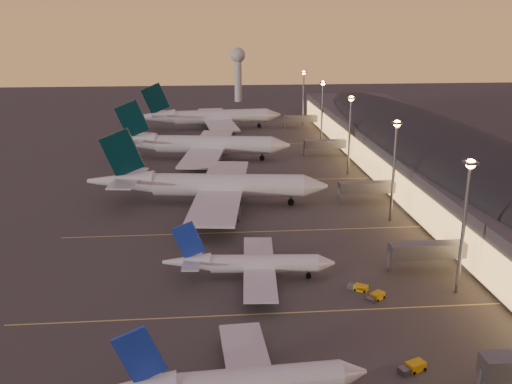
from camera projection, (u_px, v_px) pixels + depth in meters
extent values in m
plane|color=#3E3B39|center=(267.00, 300.00, 104.49)|extent=(700.00, 700.00, 0.00)
cylinder|color=silver|center=(260.00, 381.00, 75.81)|extent=(22.27, 4.93, 3.76)
cone|color=silver|center=(354.00, 372.00, 77.54)|extent=(3.76, 3.95, 3.76)
cylinder|color=#182F97|center=(251.00, 363.00, 82.93)|extent=(5.13, 3.08, 2.82)
cube|color=#182F97|center=(139.00, 355.00, 72.16)|extent=(6.91, 0.93, 8.16)
cube|color=silver|center=(147.00, 383.00, 73.51)|extent=(4.17, 11.58, 0.26)
cylinder|color=silver|center=(264.00, 264.00, 112.31)|extent=(21.26, 5.08, 3.58)
cone|color=silver|center=(326.00, 263.00, 112.51)|extent=(3.64, 3.82, 3.58)
cone|color=silver|center=(187.00, 262.00, 111.94)|extent=(9.74, 4.26, 3.58)
cube|color=silver|center=(259.00, 266.00, 112.48)|extent=(8.26, 30.54, 0.39)
cylinder|color=#182F97|center=(262.00, 258.00, 119.20)|extent=(4.93, 3.02, 2.69)
cylinder|color=#182F97|center=(264.00, 287.00, 106.50)|extent=(4.93, 3.02, 2.69)
cube|color=#182F97|center=(188.00, 240.00, 110.59)|extent=(6.59, 1.01, 7.78)
cube|color=silver|center=(192.00, 259.00, 111.80)|extent=(4.16, 11.08, 0.25)
cylinder|color=black|center=(309.00, 275.00, 113.19)|extent=(0.31, 0.31, 1.41)
cylinder|color=black|center=(309.00, 276.00, 113.25)|extent=(1.05, 0.70, 1.00)
cylinder|color=black|center=(256.00, 270.00, 115.42)|extent=(0.31, 0.31, 1.41)
cylinder|color=black|center=(256.00, 271.00, 115.48)|extent=(1.05, 0.70, 1.00)
cylinder|color=black|center=(256.00, 281.00, 110.62)|extent=(0.31, 0.31, 1.41)
cylinder|color=black|center=(256.00, 282.00, 110.68)|extent=(1.05, 0.70, 1.00)
cylinder|color=silver|center=(228.00, 185.00, 156.47)|extent=(41.55, 11.29, 6.21)
cone|color=silver|center=(315.00, 186.00, 155.63)|extent=(7.35, 6.99, 6.21)
cone|color=silver|center=(121.00, 181.00, 157.30)|extent=(19.19, 8.48, 6.21)
cube|color=silver|center=(221.00, 189.00, 156.86)|extent=(19.32, 61.09, 0.68)
cylinder|color=slate|center=(230.00, 183.00, 170.06)|extent=(9.79, 5.78, 4.66)
cylinder|color=slate|center=(222.00, 212.00, 144.80)|extent=(9.79, 5.78, 4.66)
cube|color=black|center=(122.00, 153.00, 154.91)|extent=(12.28, 2.45, 13.79)
cube|color=silver|center=(129.00, 178.00, 156.94)|extent=(9.27, 22.28, 0.43)
cylinder|color=black|center=(291.00, 201.00, 157.14)|extent=(0.56, 0.56, 2.49)
cylinder|color=black|center=(291.00, 202.00, 157.25)|extent=(1.86, 1.30, 1.74)
cylinder|color=black|center=(218.00, 195.00, 162.02)|extent=(0.56, 0.56, 2.49)
cylinder|color=black|center=(218.00, 197.00, 162.13)|extent=(1.86, 1.30, 1.74)
cylinder|color=black|center=(215.00, 205.00, 153.71)|extent=(0.56, 0.56, 2.49)
cylinder|color=black|center=(215.00, 206.00, 153.82)|extent=(1.86, 1.30, 1.74)
cylinder|color=silver|center=(214.00, 144.00, 206.34)|extent=(42.28, 12.30, 6.32)
cone|color=silver|center=(281.00, 145.00, 205.02)|extent=(7.59, 7.23, 6.32)
cone|color=silver|center=(131.00, 141.00, 207.77)|extent=(19.60, 8.99, 6.32)
cube|color=silver|center=(208.00, 147.00, 206.78)|extent=(20.85, 62.23, 0.70)
cylinder|color=slate|center=(217.00, 145.00, 220.16)|extent=(10.03, 6.06, 4.74)
cylinder|color=slate|center=(207.00, 162.00, 194.49)|extent=(10.03, 6.06, 4.74)
cube|color=black|center=(132.00, 119.00, 205.32)|extent=(12.48, 2.74, 14.03)
cube|color=silver|center=(137.00, 139.00, 207.36)|extent=(9.85, 22.74, 0.44)
cylinder|color=black|center=(262.00, 157.00, 206.68)|extent=(0.57, 0.57, 2.53)
cylinder|color=black|center=(262.00, 158.00, 206.79)|extent=(1.91, 1.35, 1.77)
cylinder|color=black|center=(206.00, 153.00, 212.05)|extent=(0.57, 0.57, 2.53)
cylinder|color=black|center=(207.00, 154.00, 212.16)|extent=(1.91, 1.35, 1.77)
cylinder|color=black|center=(203.00, 159.00, 203.60)|extent=(0.57, 0.57, 2.53)
cylinder|color=black|center=(203.00, 160.00, 203.71)|extent=(1.91, 1.35, 1.77)
cylinder|color=silver|center=(221.00, 117.00, 264.05)|extent=(42.79, 10.44, 6.41)
cone|color=silver|center=(273.00, 115.00, 268.36)|extent=(7.42, 7.03, 6.41)
cone|color=silver|center=(154.00, 117.00, 258.44)|extent=(19.66, 8.21, 6.41)
cube|color=silver|center=(217.00, 119.00, 264.02)|extent=(18.18, 62.83, 0.70)
cylinder|color=slate|center=(217.00, 119.00, 277.70)|extent=(9.98, 5.70, 4.81)
cylinder|color=slate|center=(224.00, 129.00, 252.09)|extent=(9.98, 5.70, 4.81)
cube|color=black|center=(155.00, 99.00, 256.18)|extent=(12.67, 2.17, 14.22)
cube|color=silver|center=(159.00, 115.00, 258.56)|extent=(8.94, 22.85, 0.45)
cylinder|color=black|center=(259.00, 125.00, 268.48)|extent=(0.56, 0.56, 2.56)
cylinder|color=black|center=(259.00, 126.00, 268.59)|extent=(1.89, 1.29, 1.79)
cylinder|color=black|center=(213.00, 125.00, 268.98)|extent=(0.56, 0.56, 2.56)
cylinder|color=black|center=(213.00, 125.00, 269.10)|extent=(1.89, 1.29, 1.79)
cylinder|color=black|center=(215.00, 128.00, 260.55)|extent=(0.56, 0.56, 2.56)
cylinder|color=black|center=(215.00, 129.00, 260.66)|extent=(1.89, 1.29, 1.79)
cube|color=#46464A|center=(440.00, 164.00, 177.00)|extent=(40.00, 255.00, 12.00)
ellipsoid|color=black|center=(442.00, 145.00, 175.25)|extent=(39.00, 253.00, 10.92)
cube|color=#FCB860|center=(377.00, 169.00, 175.60)|extent=(0.40, 244.80, 8.00)
cylinder|color=slate|center=(480.00, 382.00, 77.46)|extent=(0.70, 0.70, 4.40)
cube|color=slate|center=(428.00, 250.00, 115.56)|extent=(16.00, 3.20, 3.00)
cylinder|color=slate|center=(389.00, 262.00, 115.56)|extent=(0.70, 0.70, 4.40)
cube|color=slate|center=(367.00, 187.00, 158.42)|extent=(16.00, 3.20, 3.00)
cylinder|color=slate|center=(339.00, 196.00, 158.42)|extent=(0.70, 0.70, 4.40)
cube|color=slate|center=(325.00, 144.00, 212.71)|extent=(16.00, 3.20, 3.00)
cylinder|color=slate|center=(304.00, 150.00, 212.71)|extent=(0.70, 0.70, 4.40)
cube|color=slate|center=(301.00, 119.00, 266.05)|extent=(16.00, 3.20, 3.00)
cylinder|color=slate|center=(284.00, 124.00, 266.05)|extent=(0.70, 0.70, 4.40)
cylinder|color=slate|center=(463.00, 230.00, 103.86)|extent=(0.70, 0.70, 25.00)
cube|color=slate|center=(471.00, 163.00, 100.14)|extent=(2.20, 2.20, 0.50)
sphere|color=#FFA74E|center=(471.00, 164.00, 100.20)|extent=(1.80, 1.80, 1.80)
cylinder|color=slate|center=(393.00, 173.00, 141.96)|extent=(0.70, 0.70, 25.00)
cube|color=slate|center=(397.00, 123.00, 138.24)|extent=(2.20, 2.20, 0.50)
sphere|color=#FFA74E|center=(397.00, 124.00, 138.30)|extent=(1.80, 1.80, 1.80)
cylinder|color=slate|center=(349.00, 137.00, 184.82)|extent=(0.70, 0.70, 25.00)
cube|color=slate|center=(351.00, 98.00, 181.10)|extent=(2.20, 2.20, 0.50)
sphere|color=#FFA74E|center=(351.00, 99.00, 181.16)|extent=(1.80, 1.80, 1.80)
cylinder|color=slate|center=(322.00, 115.00, 227.68)|extent=(0.70, 0.70, 25.00)
cube|color=slate|center=(323.00, 83.00, 223.96)|extent=(2.20, 2.20, 0.50)
sphere|color=#FFA74E|center=(323.00, 83.00, 224.02)|extent=(1.80, 1.80, 1.80)
cylinder|color=slate|center=(303.00, 99.00, 270.54)|extent=(0.70, 0.70, 25.00)
cube|color=slate|center=(304.00, 72.00, 266.83)|extent=(2.20, 2.20, 0.50)
sphere|color=#FFA74E|center=(304.00, 73.00, 266.88)|extent=(1.80, 1.80, 1.80)
cylinder|color=silver|center=(238.00, 80.00, 349.17)|extent=(4.40, 4.40, 26.00)
sphere|color=silver|center=(238.00, 55.00, 344.78)|extent=(9.00, 9.00, 9.00)
cube|color=#D8C659|center=(270.00, 314.00, 99.72)|extent=(90.00, 0.36, 0.00)
cube|color=#D8C659|center=(251.00, 232.00, 137.82)|extent=(90.00, 0.36, 0.00)
cube|color=#D8C659|center=(240.00, 181.00, 180.68)|extent=(90.00, 0.36, 0.00)
cube|color=#D8C659|center=(232.00, 144.00, 233.07)|extent=(90.00, 0.36, 0.00)
cube|color=#E2A60B|center=(416.00, 366.00, 83.67)|extent=(3.20, 2.64, 1.26)
cube|color=slate|center=(405.00, 371.00, 82.81)|extent=(2.05, 1.99, 0.92)
cylinder|color=black|center=(417.00, 363.00, 84.97)|extent=(0.54, 0.38, 0.50)
cylinder|color=black|center=(425.00, 369.00, 83.51)|extent=(0.54, 0.38, 0.50)
cylinder|color=black|center=(406.00, 367.00, 84.06)|extent=(0.54, 0.38, 0.50)
cylinder|color=black|center=(414.00, 373.00, 82.60)|extent=(0.54, 0.38, 0.50)
cube|color=#E2A60B|center=(361.00, 288.00, 108.03)|extent=(2.93, 2.67, 1.14)
cube|color=slate|center=(352.00, 286.00, 108.93)|extent=(1.95, 1.92, 0.83)
cylinder|color=black|center=(367.00, 289.00, 108.36)|extent=(0.48, 0.41, 0.46)
cylinder|color=black|center=(364.00, 292.00, 107.05)|extent=(0.48, 0.41, 0.46)
cylinder|color=black|center=(358.00, 287.00, 109.21)|extent=(0.48, 0.41, 0.46)
cylinder|color=black|center=(355.00, 290.00, 107.90)|extent=(0.48, 0.41, 0.46)
cube|color=#E2A60B|center=(377.00, 296.00, 104.92)|extent=(3.08, 2.91, 1.20)
cube|color=slate|center=(371.00, 300.00, 103.67)|extent=(2.08, 2.07, 0.88)
cylinder|color=black|center=(377.00, 294.00, 106.24)|extent=(0.50, 0.45, 0.48)
cylinder|color=black|center=(384.00, 297.00, 105.10)|extent=(0.50, 0.45, 0.48)
cylinder|color=black|center=(370.00, 298.00, 104.95)|extent=(0.50, 0.45, 0.48)
cylinder|color=black|center=(378.00, 301.00, 103.81)|extent=(0.50, 0.45, 0.48)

